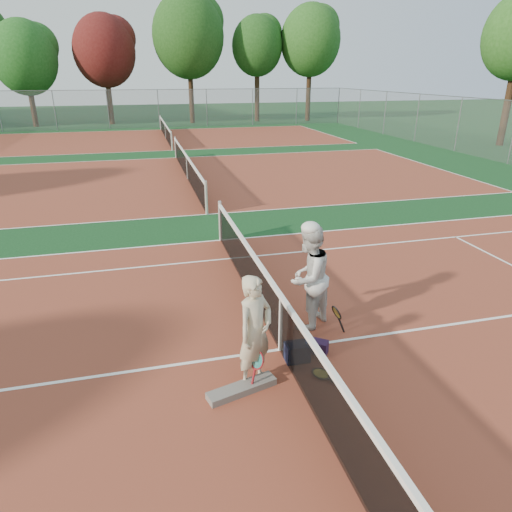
# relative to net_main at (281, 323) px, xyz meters

# --- Properties ---
(ground) EXTENTS (130.00, 130.00, 0.00)m
(ground) POSITION_rel_net_main_xyz_m (0.00, 0.00, -0.51)
(ground) COLOR #0F3717
(ground) RESTS_ON ground
(court_main) EXTENTS (23.77, 10.97, 0.01)m
(court_main) POSITION_rel_net_main_xyz_m (0.00, 0.00, -0.51)
(court_main) COLOR brown
(court_main) RESTS_ON ground
(court_far_a) EXTENTS (23.77, 10.97, 0.01)m
(court_far_a) POSITION_rel_net_main_xyz_m (0.00, 13.50, -0.51)
(court_far_a) COLOR brown
(court_far_a) RESTS_ON ground
(court_far_b) EXTENTS (23.77, 10.97, 0.01)m
(court_far_b) POSITION_rel_net_main_xyz_m (0.00, 27.00, -0.51)
(court_far_b) COLOR brown
(court_far_b) RESTS_ON ground
(net_main) EXTENTS (0.10, 10.98, 1.02)m
(net_main) POSITION_rel_net_main_xyz_m (0.00, 0.00, 0.00)
(net_main) COLOR black
(net_main) RESTS_ON ground
(net_far_a) EXTENTS (0.10, 10.98, 1.02)m
(net_far_a) POSITION_rel_net_main_xyz_m (0.00, 13.50, 0.00)
(net_far_a) COLOR black
(net_far_a) RESTS_ON ground
(net_far_b) EXTENTS (0.10, 10.98, 1.02)m
(net_far_b) POSITION_rel_net_main_xyz_m (0.00, 27.00, 0.00)
(net_far_b) COLOR black
(net_far_b) RESTS_ON ground
(fence_back) EXTENTS (32.00, 0.06, 3.00)m
(fence_back) POSITION_rel_net_main_xyz_m (0.00, 34.00, 0.99)
(fence_back) COLOR slate
(fence_back) RESTS_ON ground
(player_a) EXTENTS (0.75, 0.69, 1.71)m
(player_a) POSITION_rel_net_main_xyz_m (-0.61, -0.71, 0.34)
(player_a) COLOR #C3B797
(player_a) RESTS_ON ground
(player_b) EXTENTS (1.17, 1.13, 1.90)m
(player_b) POSITION_rel_net_main_xyz_m (0.70, 0.65, 0.44)
(player_b) COLOR silver
(player_b) RESTS_ON ground
(racket_red) EXTENTS (0.33, 0.34, 0.58)m
(racket_red) POSITION_rel_net_main_xyz_m (-0.61, -0.82, -0.22)
(racket_red) COLOR maroon
(racket_red) RESTS_ON ground
(racket_black_held) EXTENTS (0.32, 0.32, 0.56)m
(racket_black_held) POSITION_rel_net_main_xyz_m (1.07, 0.21, -0.23)
(racket_black_held) COLOR black
(racket_black_held) RESTS_ON ground
(racket_spare) EXTENTS (0.52, 0.66, 0.07)m
(racket_spare) POSITION_rel_net_main_xyz_m (0.38, -0.83, -0.47)
(racket_spare) COLOR black
(racket_spare) RESTS_ON ground
(sports_bag_navy) EXTENTS (0.39, 0.27, 0.30)m
(sports_bag_navy) POSITION_rel_net_main_xyz_m (0.17, -0.34, -0.36)
(sports_bag_navy) COLOR black
(sports_bag_navy) RESTS_ON ground
(sports_bag_purple) EXTENTS (0.33, 0.32, 0.22)m
(sports_bag_purple) POSITION_rel_net_main_xyz_m (0.59, -0.25, -0.40)
(sports_bag_purple) COLOR black
(sports_bag_purple) RESTS_ON ground
(net_cover_canvas) EXTENTS (1.06, 0.51, 0.11)m
(net_cover_canvas) POSITION_rel_net_main_xyz_m (-0.85, -0.89, -0.46)
(net_cover_canvas) COLOR #5E5A55
(net_cover_canvas) RESTS_ON ground
(water_bottle) EXTENTS (0.09, 0.09, 0.30)m
(water_bottle) POSITION_rel_net_main_xyz_m (0.32, -0.35, -0.36)
(water_bottle) COLOR #A9BED7
(water_bottle) RESTS_ON ground
(tree_back_1) EXTENTS (5.11, 5.11, 8.34)m
(tree_back_1) POSITION_rel_net_main_xyz_m (-10.17, 37.42, 4.88)
(tree_back_1) COLOR #382314
(tree_back_1) RESTS_ON ground
(tree_back_maroon) EXTENTS (5.15, 5.15, 8.94)m
(tree_back_maroon) POSITION_rel_net_main_xyz_m (-3.94, 37.84, 5.45)
(tree_back_maroon) COLOR #382314
(tree_back_maroon) RESTS_ON ground
(tree_back_3) EXTENTS (6.12, 6.12, 10.73)m
(tree_back_3) POSITION_rel_net_main_xyz_m (3.13, 37.29, 6.68)
(tree_back_3) COLOR #382314
(tree_back_3) RESTS_ON ground
(tree_back_4) EXTENTS (4.52, 4.52, 9.09)m
(tree_back_4) POSITION_rel_net_main_xyz_m (9.24, 37.31, 5.95)
(tree_back_4) COLOR #382314
(tree_back_4) RESTS_ON ground
(tree_back_5) EXTENTS (5.40, 5.40, 10.08)m
(tree_back_5) POSITION_rel_net_main_xyz_m (14.05, 36.65, 6.44)
(tree_back_5) COLOR #382314
(tree_back_5) RESTS_ON ground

